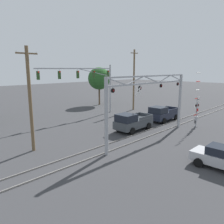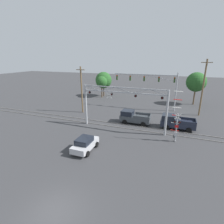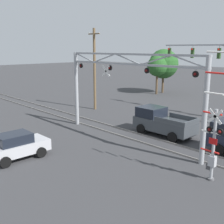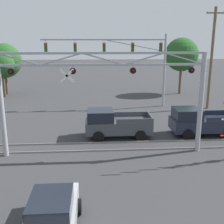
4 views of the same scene
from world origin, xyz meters
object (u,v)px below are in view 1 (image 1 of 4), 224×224
at_px(crossing_signal_mast, 197,110).
at_px(sedan_waiting, 221,157).
at_px(crossing_gantry, 151,98).
at_px(utility_pole_right, 134,79).
at_px(traffic_signal_span, 92,79).
at_px(background_tree_far_left_verge, 99,79).
at_px(pickup_truck_lead, 132,122).
at_px(pickup_truck_following, 162,114).
at_px(utility_pole_left, 30,99).

bearing_deg(crossing_signal_mast, sedan_waiting, -148.12).
xyz_separation_m(crossing_gantry, utility_pole_right, (11.46, 11.29, 1.10)).
height_order(traffic_signal_span, background_tree_far_left_verge, traffic_signal_span).
distance_m(traffic_signal_span, utility_pole_right, 8.45).
height_order(pickup_truck_lead, pickup_truck_following, same).
xyz_separation_m(crossing_signal_mast, sedan_waiting, (-9.78, -6.08, -1.30)).
distance_m(crossing_signal_mast, sedan_waiting, 11.59).
height_order(crossing_gantry, sedan_waiting, crossing_gantry).
height_order(crossing_gantry, traffic_signal_span, traffic_signal_span).
xyz_separation_m(pickup_truck_following, background_tree_far_left_verge, (3.42, 16.45, 4.12)).
bearing_deg(sedan_waiting, utility_pole_right, 54.16).
distance_m(traffic_signal_span, background_tree_far_left_verge, 10.49).
distance_m(pickup_truck_following, background_tree_far_left_verge, 17.30).
xyz_separation_m(crossing_gantry, pickup_truck_lead, (0.95, 3.05, -3.13)).
relative_size(crossing_signal_mast, pickup_truck_lead, 1.36).
xyz_separation_m(crossing_gantry, pickup_truck_following, (7.52, 3.08, -3.12)).
relative_size(sedan_waiting, utility_pole_left, 0.44).
relative_size(utility_pole_left, utility_pole_right, 0.87).
relative_size(pickup_truck_following, sedan_waiting, 1.30).
relative_size(crossing_gantry, utility_pole_right, 1.24).
bearing_deg(utility_pole_right, crossing_gantry, -135.41).
relative_size(crossing_signal_mast, pickup_truck_following, 1.32).
relative_size(crossing_gantry, utility_pole_left, 1.43).
bearing_deg(crossing_gantry, utility_pole_left, 152.06).
xyz_separation_m(pickup_truck_lead, pickup_truck_following, (6.57, 0.03, 0.00)).
bearing_deg(pickup_truck_lead, traffic_signal_span, 77.23).
height_order(crossing_gantry, utility_pole_left, utility_pole_left).
relative_size(crossing_gantry, crossing_signal_mast, 1.91).
height_order(crossing_signal_mast, traffic_signal_span, traffic_signal_span).
bearing_deg(utility_pole_right, traffic_signal_span, 171.29).
distance_m(pickup_truck_following, utility_pole_right, 10.04).
bearing_deg(utility_pole_left, crossing_signal_mast, -21.30).
distance_m(crossing_gantry, traffic_signal_span, 13.02).
bearing_deg(traffic_signal_span, background_tree_far_left_verge, 41.59).
xyz_separation_m(sedan_waiting, utility_pole_left, (-7.72, 12.91, 3.74)).
bearing_deg(utility_pole_left, utility_pole_right, 15.73).
bearing_deg(sedan_waiting, pickup_truck_lead, 73.49).
xyz_separation_m(crossing_gantry, sedan_waiting, (-2.22, -7.64, -3.32)).
distance_m(pickup_truck_lead, utility_pole_left, 11.66).
distance_m(crossing_gantry, background_tree_far_left_verge, 22.41).
distance_m(crossing_signal_mast, utility_pole_right, 13.78).
height_order(crossing_signal_mast, pickup_truck_following, crossing_signal_mast).
distance_m(crossing_gantry, sedan_waiting, 8.62).
xyz_separation_m(crossing_signal_mast, pickup_truck_lead, (-6.61, 4.60, -1.10)).
xyz_separation_m(crossing_gantry, crossing_signal_mast, (7.57, -1.55, -2.03)).
bearing_deg(pickup_truck_lead, sedan_waiting, -106.51).
height_order(pickup_truck_lead, utility_pole_right, utility_pole_right).
height_order(sedan_waiting, utility_pole_left, utility_pole_left).
bearing_deg(crossing_gantry, pickup_truck_lead, 72.67).
height_order(utility_pole_left, background_tree_far_left_verge, utility_pole_left).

